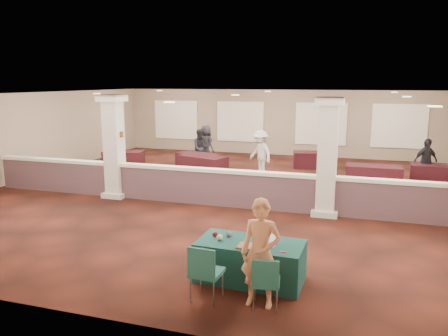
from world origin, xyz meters
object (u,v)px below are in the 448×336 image
(conf_chair_side, at_px, (205,269))
(far_table_front_center, at_px, (203,165))
(far_table_back_center, at_px, (314,160))
(conf_chair_main, at_px, (266,279))
(attendee_b, at_px, (260,153))
(near_table, at_px, (250,261))
(far_table_back_left, at_px, (198,162))
(far_table_back_right, at_px, (438,175))
(attendee_d, at_px, (206,145))
(far_table_front_left, at_px, (124,159))
(woman, at_px, (261,253))
(attendee_a, at_px, (201,148))
(far_table_front_right, at_px, (373,176))
(attendee_c, at_px, (426,161))

(conf_chair_side, bearing_deg, far_table_front_center, 113.35)
(conf_chair_side, xyz_separation_m, far_table_back_center, (0.52, 12.18, -0.24))
(conf_chair_main, height_order, attendee_b, attendee_b)
(near_table, relative_size, far_table_back_center, 1.15)
(near_table, relative_size, conf_chair_side, 1.95)
(far_table_back_left, xyz_separation_m, far_table_back_right, (9.00, 0.00, 0.02))
(far_table_back_right, xyz_separation_m, attendee_d, (-9.13, 1.35, 0.50))
(far_table_back_right, relative_size, attendee_d, 1.05)
(far_table_front_left, distance_m, attendee_d, 3.59)
(woman, xyz_separation_m, attendee_a, (-5.04, 10.86, -0.10))
(far_table_front_right, relative_size, attendee_c, 1.14)
(far_table_front_center, distance_m, far_table_front_right, 6.34)
(conf_chair_main, distance_m, far_table_back_left, 11.34)
(conf_chair_main, xyz_separation_m, attendee_b, (-2.32, 9.97, 0.35))
(near_table, xyz_separation_m, far_table_front_left, (-7.84, 9.02, -0.03))
(far_table_front_right, distance_m, far_table_back_left, 6.89)
(far_table_front_center, bearing_deg, attendee_b, 14.51)
(conf_chair_side, relative_size, far_table_front_right, 0.53)
(conf_chair_side, bearing_deg, far_table_front_right, 76.22)
(far_table_back_center, bearing_deg, attendee_c, -22.83)
(far_table_back_right, relative_size, attendee_c, 1.11)
(attendee_a, bearing_deg, far_table_back_left, -114.20)
(woman, xyz_separation_m, attendee_b, (-2.21, 9.86, -0.02))
(near_table, height_order, attendee_a, attendee_a)
(near_table, relative_size, attendee_c, 1.19)
(far_table_back_center, bearing_deg, conf_chair_main, -87.67)
(far_table_front_left, bearing_deg, conf_chair_main, -50.15)
(far_table_back_right, bearing_deg, attendee_c, 151.29)
(far_table_front_left, height_order, far_table_back_right, far_table_back_right)
(attendee_d, bearing_deg, attendee_a, 116.62)
(conf_chair_main, xyz_separation_m, attendee_c, (3.61, 10.39, 0.28))
(attendee_b, relative_size, attendee_c, 1.09)
(far_table_back_left, xyz_separation_m, far_table_back_center, (4.50, 1.94, -0.01))
(conf_chair_main, bearing_deg, conf_chair_side, 175.07)
(conf_chair_main, height_order, far_table_front_right, conf_chair_main)
(far_table_back_left, bearing_deg, woman, -64.12)
(near_table, distance_m, woman, 1.07)
(near_table, xyz_separation_m, attendee_c, (4.10, 9.43, 0.44))
(far_table_front_left, bearing_deg, far_table_front_center, -8.34)
(attendee_a, xyz_separation_m, attendee_b, (2.83, -1.00, 0.08))
(conf_chair_side, relative_size, woman, 0.55)
(far_table_front_right, bearing_deg, near_table, -105.63)
(attendee_b, bearing_deg, far_table_back_right, 39.46)
(far_table_front_right, xyz_separation_m, far_table_back_center, (-2.34, 2.82, -0.04))
(far_table_back_center, distance_m, attendee_c, 4.48)
(conf_chair_main, bearing_deg, far_table_back_right, 60.05)
(near_table, relative_size, attendee_d, 1.12)
(far_table_front_right, bearing_deg, attendee_d, 162.26)
(conf_chair_main, xyz_separation_m, woman, (-0.11, 0.11, 0.37))
(attendee_b, bearing_deg, far_table_front_center, -127.84)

